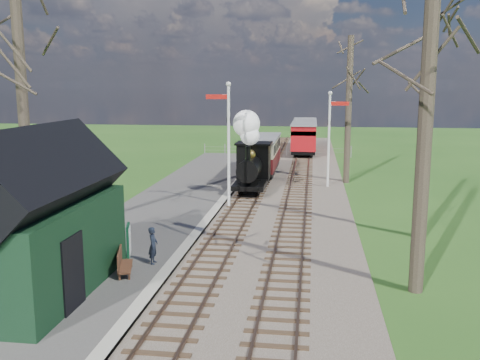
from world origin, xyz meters
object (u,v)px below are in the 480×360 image
(sign_board, at_px, (129,241))
(person, at_px, (153,245))
(semaphore_far, at_px, (330,132))
(semaphore_near, at_px, (227,136))
(coach, at_px, (262,153))
(station_shed, at_px, (36,222))
(red_carriage_a, at_px, (304,138))
(locomotive, at_px, (251,157))
(red_carriage_b, at_px, (305,132))
(bench, at_px, (122,263))

(sign_board, relative_size, person, 0.93)
(semaphore_far, distance_m, person, 16.57)
(semaphore_near, bearing_deg, coach, 85.46)
(semaphore_near, bearing_deg, station_shed, -106.38)
(red_carriage_a, bearing_deg, person, -98.38)
(semaphore_far, xyz_separation_m, person, (-6.17, -15.17, -2.53))
(locomotive, distance_m, person, 12.99)
(coach, bearing_deg, person, -95.43)
(semaphore_far, xyz_separation_m, red_carriage_b, (-1.77, 20.16, -1.79))
(red_carriage_a, bearing_deg, red_carriage_b, 90.00)
(semaphore_far, relative_size, bench, 4.09)
(coach, height_order, sign_board, coach)
(red_carriage_a, distance_m, bench, 31.33)
(station_shed, bearing_deg, locomotive, 74.67)
(locomotive, xyz_separation_m, red_carriage_a, (2.61, 17.03, -0.55))
(semaphore_near, distance_m, locomotive, 4.00)
(semaphore_near, relative_size, red_carriage_b, 1.16)
(semaphore_far, relative_size, red_carriage_a, 1.07)
(semaphore_near, height_order, sign_board, semaphore_near)
(semaphore_far, height_order, coach, semaphore_far)
(station_shed, height_order, coach, station_shed)
(red_carriage_a, height_order, bench, red_carriage_a)
(red_carriage_b, xyz_separation_m, sign_board, (-5.44, -34.77, -0.79))
(semaphore_far, height_order, sign_board, semaphore_far)
(red_carriage_b, bearing_deg, coach, -98.97)
(sign_board, bearing_deg, red_carriage_a, 79.48)
(locomotive, relative_size, coach, 0.62)
(coach, bearing_deg, red_carriage_b, 81.03)
(red_carriage_a, bearing_deg, semaphore_far, -83.10)
(semaphore_near, distance_m, sign_board, 9.30)
(station_shed, height_order, locomotive, station_shed)
(station_shed, distance_m, coach, 22.13)
(locomotive, height_order, sign_board, locomotive)
(person, bearing_deg, sign_board, 59.01)
(coach, relative_size, bench, 5.24)
(red_carriage_a, relative_size, bench, 3.83)
(semaphore_near, distance_m, person, 9.64)
(semaphore_far, relative_size, red_carriage_b, 1.07)
(semaphore_near, distance_m, bench, 10.82)
(station_shed, bearing_deg, coach, 78.80)
(coach, bearing_deg, bench, -97.08)
(red_carriage_b, bearing_deg, semaphore_near, -97.34)
(semaphore_near, height_order, person, semaphore_near)
(sign_board, xyz_separation_m, bench, (0.36, -1.63, -0.22))
(station_shed, distance_m, semaphore_near, 12.58)
(red_carriage_b, height_order, bench, red_carriage_b)
(station_shed, relative_size, locomotive, 1.38)
(station_shed, bearing_deg, red_carriage_a, 78.08)
(locomotive, relative_size, person, 3.69)
(semaphore_far, bearing_deg, person, -112.12)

